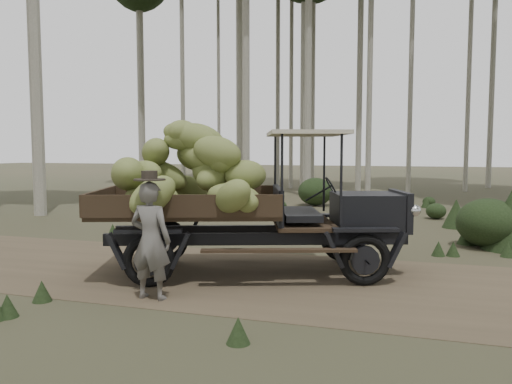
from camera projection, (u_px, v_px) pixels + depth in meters
The scene contains 5 objects.
ground at pixel (298, 281), 8.05m from camera, with size 120.00×120.00×0.00m, color #473D2B.
dirt_track at pixel (298, 281), 8.05m from camera, with size 70.00×4.00×0.01m, color brown.
banana_truck at pixel (218, 184), 8.30m from camera, with size 5.52×3.55×2.69m.
farmer at pixel (151, 239), 7.01m from camera, with size 0.62×0.46×1.82m.
undergrowth at pixel (365, 257), 7.39m from camera, with size 22.75×23.32×1.39m.
Camera 1 is at (1.68, -7.75, 2.11)m, focal length 35.00 mm.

